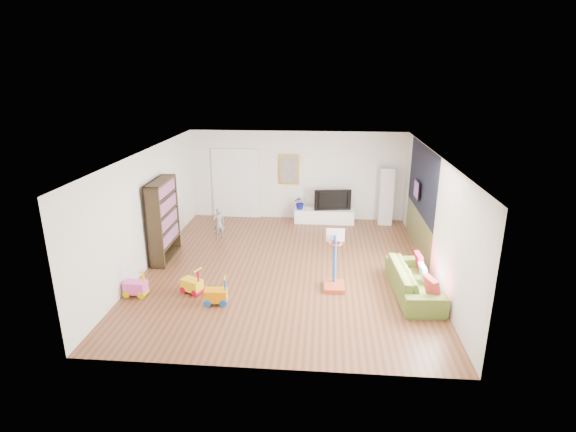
# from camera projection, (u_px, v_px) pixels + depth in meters

# --- Properties ---
(floor) EXTENTS (6.50, 7.50, 0.00)m
(floor) POSITION_uv_depth(u_px,v_px,m) (287.00, 268.00, 10.55)
(floor) COLOR brown
(floor) RESTS_ON ground
(ceiling) EXTENTS (6.50, 7.50, 0.00)m
(ceiling) POSITION_uv_depth(u_px,v_px,m) (286.00, 154.00, 9.70)
(ceiling) COLOR white
(ceiling) RESTS_ON ground
(wall_back) EXTENTS (6.50, 0.00, 2.70)m
(wall_back) POSITION_uv_depth(u_px,v_px,m) (297.00, 176.00, 13.68)
(wall_back) COLOR silver
(wall_back) RESTS_ON ground
(wall_front) EXTENTS (6.50, 0.00, 2.70)m
(wall_front) POSITION_uv_depth(u_px,v_px,m) (264.00, 291.00, 6.57)
(wall_front) COLOR white
(wall_front) RESTS_ON ground
(wall_left) EXTENTS (0.00, 7.50, 2.70)m
(wall_left) POSITION_uv_depth(u_px,v_px,m) (147.00, 210.00, 10.38)
(wall_left) COLOR white
(wall_left) RESTS_ON ground
(wall_right) EXTENTS (0.00, 7.50, 2.70)m
(wall_right) POSITION_uv_depth(u_px,v_px,m) (434.00, 217.00, 9.87)
(wall_right) COLOR silver
(wall_right) RESTS_ON ground
(navy_accent) EXTENTS (0.01, 3.20, 1.70)m
(navy_accent) POSITION_uv_depth(u_px,v_px,m) (422.00, 180.00, 11.04)
(navy_accent) COLOR black
(navy_accent) RESTS_ON wall_right
(olive_wainscot) EXTENTS (0.01, 3.20, 1.00)m
(olive_wainscot) POSITION_uv_depth(u_px,v_px,m) (417.00, 231.00, 11.46)
(olive_wainscot) COLOR brown
(olive_wainscot) RESTS_ON wall_right
(doorway) EXTENTS (1.45, 0.06, 2.10)m
(doorway) POSITION_uv_depth(u_px,v_px,m) (236.00, 184.00, 13.88)
(doorway) COLOR white
(doorway) RESTS_ON ground
(painting_back) EXTENTS (0.62, 0.06, 0.92)m
(painting_back) POSITION_uv_depth(u_px,v_px,m) (289.00, 169.00, 13.59)
(painting_back) COLOR gold
(painting_back) RESTS_ON wall_back
(artwork_right) EXTENTS (0.04, 0.56, 0.46)m
(artwork_right) POSITION_uv_depth(u_px,v_px,m) (417.00, 189.00, 11.33)
(artwork_right) COLOR #7F3F8C
(artwork_right) RESTS_ON wall_right
(media_console) EXTENTS (1.79, 0.46, 0.42)m
(media_console) POSITION_uv_depth(u_px,v_px,m) (324.00, 216.00, 13.59)
(media_console) COLOR white
(media_console) RESTS_ON ground
(tall_cabinet) EXTENTS (0.41, 0.41, 1.71)m
(tall_cabinet) POSITION_uv_depth(u_px,v_px,m) (386.00, 196.00, 13.32)
(tall_cabinet) COLOR silver
(tall_cabinet) RESTS_ON ground
(bookshelf) EXTENTS (0.39, 1.36, 1.97)m
(bookshelf) POSITION_uv_depth(u_px,v_px,m) (163.00, 220.00, 10.79)
(bookshelf) COLOR #312515
(bookshelf) RESTS_ON ground
(sofa) EXTENTS (0.94, 2.11, 0.60)m
(sofa) POSITION_uv_depth(u_px,v_px,m) (414.00, 281.00, 9.22)
(sofa) COLOR #576B26
(sofa) RESTS_ON ground
(basketball_hoop) EXTENTS (0.45, 0.55, 1.29)m
(basketball_hoop) POSITION_uv_depth(u_px,v_px,m) (335.00, 261.00, 9.34)
(basketball_hoop) COLOR #B54123
(basketball_hoop) RESTS_ON ground
(ride_on_yellow) EXTENTS (0.50, 0.42, 0.57)m
(ride_on_yellow) POSITION_uv_depth(u_px,v_px,m) (192.00, 280.00, 9.28)
(ride_on_yellow) COLOR yellow
(ride_on_yellow) RESTS_ON ground
(ride_on_orange) EXTENTS (0.45, 0.30, 0.58)m
(ride_on_orange) POSITION_uv_depth(u_px,v_px,m) (216.00, 291.00, 8.84)
(ride_on_orange) COLOR orange
(ride_on_orange) RESTS_ON ground
(ride_on_pink) EXTENTS (0.46, 0.30, 0.59)m
(ride_on_pink) POSITION_uv_depth(u_px,v_px,m) (135.00, 283.00, 9.16)
(ride_on_pink) COLOR #F44CB8
(ride_on_pink) RESTS_ON ground
(child) EXTENTS (0.38, 0.33, 0.87)m
(child) POSITION_uv_depth(u_px,v_px,m) (219.00, 223.00, 12.24)
(child) COLOR slate
(child) RESTS_ON ground
(tv) EXTENTS (1.11, 0.31, 0.64)m
(tv) POSITION_uv_depth(u_px,v_px,m) (332.00, 199.00, 13.45)
(tv) COLOR black
(tv) RESTS_ON media_console
(vase_plant) EXTENTS (0.47, 0.43, 0.43)m
(vase_plant) POSITION_uv_depth(u_px,v_px,m) (300.00, 202.00, 13.49)
(vase_plant) COLOR #0E1187
(vase_plant) RESTS_ON media_console
(pillow_left) EXTENTS (0.23, 0.43, 0.42)m
(pillow_left) POSITION_uv_depth(u_px,v_px,m) (432.00, 288.00, 8.56)
(pillow_left) COLOR #AF2A2F
(pillow_left) RESTS_ON sofa
(pillow_center) EXTENTS (0.12, 0.37, 0.37)m
(pillow_center) POSITION_uv_depth(u_px,v_px,m) (424.00, 273.00, 9.17)
(pillow_center) COLOR white
(pillow_center) RESTS_ON sofa
(pillow_right) EXTENTS (0.13, 0.40, 0.40)m
(pillow_right) POSITION_uv_depth(u_px,v_px,m) (420.00, 262.00, 9.70)
(pillow_right) COLOR #B80B25
(pillow_right) RESTS_ON sofa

